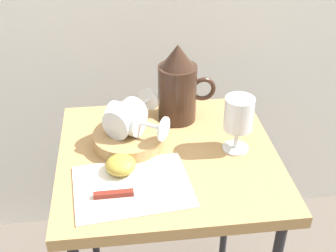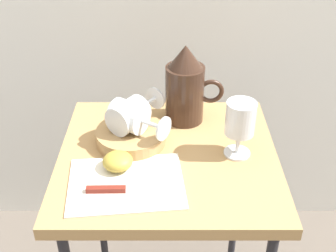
{
  "view_description": "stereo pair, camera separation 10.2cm",
  "coord_description": "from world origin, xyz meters",
  "views": [
    {
      "loc": [
        -0.1,
        -0.85,
        1.3
      ],
      "look_at": [
        0.0,
        0.0,
        0.74
      ],
      "focal_mm": 47.13,
      "sensor_mm": 36.0,
      "label": 1
    },
    {
      "loc": [
        -0.0,
        -0.86,
        1.3
      ],
      "look_at": [
        0.0,
        0.0,
        0.74
      ],
      "focal_mm": 47.13,
      "sensor_mm": 36.0,
      "label": 2
    }
  ],
  "objects": [
    {
      "name": "linen_napkin",
      "position": [
        -0.09,
        -0.11,
        0.67
      ],
      "size": [
        0.27,
        0.22,
        0.0
      ],
      "primitive_type": "cube",
      "rotation": [
        0.0,
        0.0,
        0.1
      ],
      "color": "silver",
      "rests_on": "table"
    },
    {
      "name": "knife",
      "position": [
        -0.1,
        -0.14,
        0.67
      ],
      "size": [
        0.21,
        0.02,
        0.01
      ],
      "color": "silver",
      "rests_on": "linen_napkin"
    },
    {
      "name": "wine_glass_tipped_far",
      "position": [
        -0.09,
        0.05,
        0.74
      ],
      "size": [
        0.16,
        0.13,
        0.07
      ],
      "color": "silver",
      "rests_on": "basket_tray"
    },
    {
      "name": "apple_half_left",
      "position": [
        -0.12,
        -0.06,
        0.69
      ],
      "size": [
        0.07,
        0.07,
        0.04
      ],
      "primitive_type": "ellipsoid",
      "color": "#B29938",
      "rests_on": "linen_napkin"
    },
    {
      "name": "basket_tray",
      "position": [
        -0.09,
        0.05,
        0.68
      ],
      "size": [
        0.17,
        0.17,
        0.03
      ],
      "primitive_type": "cylinder",
      "color": "#AD8451",
      "rests_on": "table"
    },
    {
      "name": "wine_glass_tipped_near",
      "position": [
        -0.09,
        0.06,
        0.74
      ],
      "size": [
        0.15,
        0.16,
        0.07
      ],
      "color": "silver",
      "rests_on": "basket_tray"
    },
    {
      "name": "table",
      "position": [
        0.0,
        0.0,
        0.6
      ],
      "size": [
        0.53,
        0.5,
        0.66
      ],
      "color": "#AD8451",
      "rests_on": "ground_plane"
    },
    {
      "name": "pitcher",
      "position": [
        0.05,
        0.16,
        0.75
      ],
      "size": [
        0.15,
        0.1,
        0.21
      ],
      "color": "#382319",
      "rests_on": "table"
    },
    {
      "name": "wine_glass_upright",
      "position": [
        0.17,
        0.0,
        0.76
      ],
      "size": [
        0.07,
        0.07,
        0.14
      ],
      "color": "silver",
      "rests_on": "table"
    }
  ]
}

